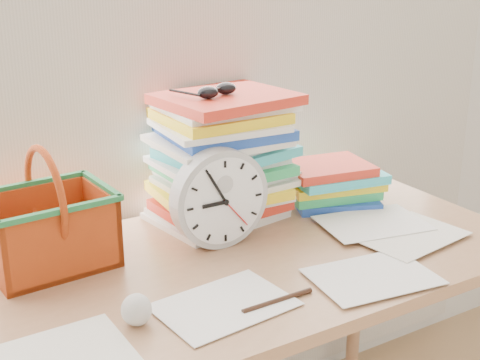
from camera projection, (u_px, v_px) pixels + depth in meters
curtain at (156, 1)px, 1.66m from camera, size 2.40×0.01×2.50m
desk at (235, 287)px, 1.56m from camera, size 1.40×0.70×0.75m
paper_stack at (222, 158)px, 1.71m from camera, size 0.36×0.31×0.33m
clock at (219, 198)px, 1.57m from camera, size 0.24×0.05×0.24m
sunglasses at (217, 90)px, 1.63m from camera, size 0.16×0.15×0.03m
book_stack at (330, 183)px, 1.85m from camera, size 0.33×0.29×0.12m
basket at (47, 209)px, 1.46m from camera, size 0.29×0.23×0.27m
crumpled_ball at (136, 309)px, 1.26m from camera, size 0.06×0.06×0.06m
pen at (278, 301)px, 1.34m from camera, size 0.17×0.01×0.01m
scattered_papers at (235, 256)px, 1.53m from camera, size 1.26×0.42×0.02m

